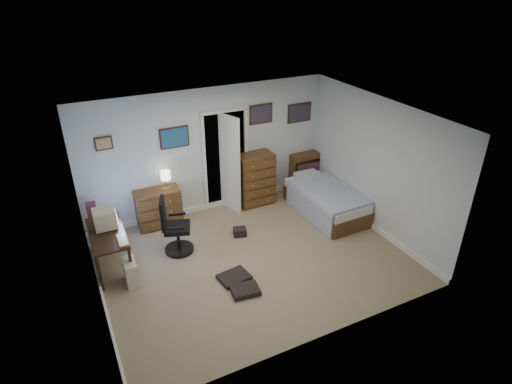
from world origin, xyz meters
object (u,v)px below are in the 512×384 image
(tall_dresser, at_px, (255,179))
(bed, at_px, (325,200))
(computer_desk, at_px, (103,242))
(office_chair, at_px, (174,231))
(low_dresser, at_px, (159,208))

(tall_dresser, relative_size, bed, 0.60)
(bed, bearing_deg, computer_desk, 177.76)
(computer_desk, xyz_separation_m, bed, (4.27, -0.09, -0.24))
(office_chair, height_order, tall_dresser, tall_dresser)
(computer_desk, height_order, office_chair, office_chair)
(office_chair, relative_size, tall_dresser, 0.95)
(low_dresser, height_order, tall_dresser, tall_dresser)
(tall_dresser, bearing_deg, computer_desk, -166.08)
(office_chair, bearing_deg, low_dresser, 110.19)
(office_chair, xyz_separation_m, bed, (3.11, -0.05, -0.12))
(low_dresser, bearing_deg, computer_desk, -138.25)
(office_chair, bearing_deg, computer_desk, -162.73)
(office_chair, height_order, low_dresser, office_chair)
(computer_desk, relative_size, tall_dresser, 1.08)
(computer_desk, height_order, bed, computer_desk)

